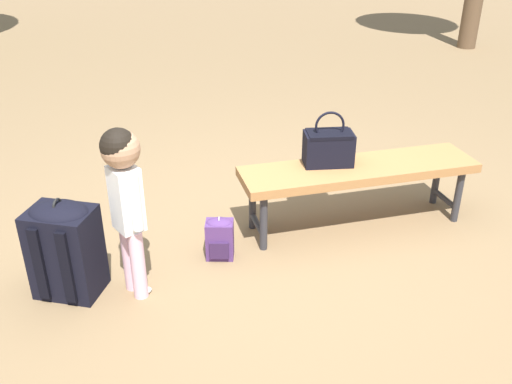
# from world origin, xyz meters

# --- Properties ---
(ground_plane) EXTENTS (40.00, 40.00, 0.00)m
(ground_plane) POSITION_xyz_m (0.00, 0.00, 0.00)
(ground_plane) COLOR brown
(ground_plane) RESTS_ON ground
(park_bench) EXTENTS (1.61, 0.44, 0.45)m
(park_bench) POSITION_xyz_m (-0.66, -0.16, 0.39)
(park_bench) COLOR #9E6B3D
(park_bench) RESTS_ON ground
(handbag) EXTENTS (0.34, 0.22, 0.37)m
(handbag) POSITION_xyz_m (-0.46, -0.23, 0.58)
(handbag) COLOR black
(handbag) RESTS_ON park_bench
(child_standing) EXTENTS (0.20, 0.25, 1.01)m
(child_standing) POSITION_xyz_m (0.86, 0.27, 0.67)
(child_standing) COLOR #E5B2C6
(child_standing) RESTS_ON ground
(backpack_large) EXTENTS (0.44, 0.40, 0.60)m
(backpack_large) POSITION_xyz_m (1.22, 0.16, 0.30)
(backpack_large) COLOR black
(backpack_large) RESTS_ON ground
(backpack_small) EXTENTS (0.20, 0.18, 0.29)m
(backpack_small) POSITION_xyz_m (0.33, 0.02, 0.14)
(backpack_small) COLOR #4C2D66
(backpack_small) RESTS_ON ground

